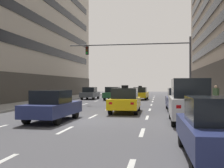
# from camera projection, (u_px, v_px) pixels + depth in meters

# --- Properties ---
(ground_plane) EXTENTS (120.00, 120.00, 0.00)m
(ground_plane) POSITION_uv_depth(u_px,v_px,m) (84.00, 121.00, 14.46)
(ground_plane) COLOR #515156
(lane_stripe_l1_s4) EXTENTS (0.16, 2.00, 0.01)m
(lane_stripe_l1_s4) POSITION_uv_depth(u_px,v_px,m) (43.00, 115.00, 16.97)
(lane_stripe_l1_s4) COLOR silver
(lane_stripe_l1_s4) RESTS_ON ground
(lane_stripe_l1_s5) EXTENTS (0.16, 2.00, 0.01)m
(lane_stripe_l1_s5) POSITION_uv_depth(u_px,v_px,m) (69.00, 108.00, 21.90)
(lane_stripe_l1_s5) COLOR silver
(lane_stripe_l1_s5) RESTS_ON ground
(lane_stripe_l1_s6) EXTENTS (0.16, 2.00, 0.01)m
(lane_stripe_l1_s6) POSITION_uv_depth(u_px,v_px,m) (85.00, 104.00, 26.83)
(lane_stripe_l1_s6) COLOR silver
(lane_stripe_l1_s6) RESTS_ON ground
(lane_stripe_l1_s7) EXTENTS (0.16, 2.00, 0.01)m
(lane_stripe_l1_s7) POSITION_uv_depth(u_px,v_px,m) (96.00, 101.00, 31.76)
(lane_stripe_l1_s7) COLOR silver
(lane_stripe_l1_s7) RESTS_ON ground
(lane_stripe_l1_s8) EXTENTS (0.16, 2.00, 0.01)m
(lane_stripe_l1_s8) POSITION_uv_depth(u_px,v_px,m) (105.00, 99.00, 36.69)
(lane_stripe_l1_s8) COLOR silver
(lane_stripe_l1_s8) RESTS_ON ground
(lane_stripe_l1_s9) EXTENTS (0.16, 2.00, 0.01)m
(lane_stripe_l1_s9) POSITION_uv_depth(u_px,v_px,m) (111.00, 97.00, 41.62)
(lane_stripe_l1_s9) COLOR silver
(lane_stripe_l1_s9) RESTS_ON ground
(lane_stripe_l1_s10) EXTENTS (0.16, 2.00, 0.01)m
(lane_stripe_l1_s10) POSITION_uv_depth(u_px,v_px,m) (116.00, 96.00, 46.55)
(lane_stripe_l1_s10) COLOR silver
(lane_stripe_l1_s10) RESTS_ON ground
(lane_stripe_l2_s3) EXTENTS (0.16, 2.00, 0.01)m
(lane_stripe_l2_s3) POSITION_uv_depth(u_px,v_px,m) (65.00, 130.00, 11.50)
(lane_stripe_l2_s3) COLOR silver
(lane_stripe_l2_s3) RESTS_ON ground
(lane_stripe_l2_s4) EXTENTS (0.16, 2.00, 0.01)m
(lane_stripe_l2_s4) POSITION_uv_depth(u_px,v_px,m) (93.00, 116.00, 16.43)
(lane_stripe_l2_s4) COLOR silver
(lane_stripe_l2_s4) RESTS_ON ground
(lane_stripe_l2_s5) EXTENTS (0.16, 2.00, 0.01)m
(lane_stripe_l2_s5) POSITION_uv_depth(u_px,v_px,m) (108.00, 109.00, 21.36)
(lane_stripe_l2_s5) COLOR silver
(lane_stripe_l2_s5) RESTS_ON ground
(lane_stripe_l2_s6) EXTENTS (0.16, 2.00, 0.01)m
(lane_stripe_l2_s6) POSITION_uv_depth(u_px,v_px,m) (118.00, 104.00, 26.29)
(lane_stripe_l2_s6) COLOR silver
(lane_stripe_l2_s6) RESTS_ON ground
(lane_stripe_l2_s7) EXTENTS (0.16, 2.00, 0.01)m
(lane_stripe_l2_s7) POSITION_uv_depth(u_px,v_px,m) (124.00, 101.00, 31.22)
(lane_stripe_l2_s7) COLOR silver
(lane_stripe_l2_s7) RESTS_ON ground
(lane_stripe_l2_s8) EXTENTS (0.16, 2.00, 0.01)m
(lane_stripe_l2_s8) POSITION_uv_depth(u_px,v_px,m) (129.00, 99.00, 36.15)
(lane_stripe_l2_s8) COLOR silver
(lane_stripe_l2_s8) RESTS_ON ground
(lane_stripe_l2_s9) EXTENTS (0.16, 2.00, 0.01)m
(lane_stripe_l2_s9) POSITION_uv_depth(u_px,v_px,m) (132.00, 97.00, 41.08)
(lane_stripe_l2_s9) COLOR silver
(lane_stripe_l2_s9) RESTS_ON ground
(lane_stripe_l2_s10) EXTENTS (0.16, 2.00, 0.01)m
(lane_stripe_l2_s10) POSITION_uv_depth(u_px,v_px,m) (135.00, 96.00, 46.02)
(lane_stripe_l2_s10) COLOR silver
(lane_stripe_l2_s10) RESTS_ON ground
(lane_stripe_l3_s3) EXTENTS (0.16, 2.00, 0.01)m
(lane_stripe_l3_s3) POSITION_uv_depth(u_px,v_px,m) (142.00, 132.00, 10.97)
(lane_stripe_l3_s3) COLOR silver
(lane_stripe_l3_s3) RESTS_ON ground
(lane_stripe_l3_s4) EXTENTS (0.16, 2.00, 0.01)m
(lane_stripe_l3_s4) POSITION_uv_depth(u_px,v_px,m) (147.00, 117.00, 15.90)
(lane_stripe_l3_s4) COLOR silver
(lane_stripe_l3_s4) RESTS_ON ground
(lane_stripe_l3_s5) EXTENTS (0.16, 2.00, 0.01)m
(lane_stripe_l3_s5) POSITION_uv_depth(u_px,v_px,m) (150.00, 110.00, 20.83)
(lane_stripe_l3_s5) COLOR silver
(lane_stripe_l3_s5) RESTS_ON ground
(lane_stripe_l3_s6) EXTENTS (0.16, 2.00, 0.01)m
(lane_stripe_l3_s6) POSITION_uv_depth(u_px,v_px,m) (151.00, 105.00, 25.76)
(lane_stripe_l3_s6) COLOR silver
(lane_stripe_l3_s6) RESTS_ON ground
(lane_stripe_l3_s7) EXTENTS (0.16, 2.00, 0.01)m
(lane_stripe_l3_s7) POSITION_uv_depth(u_px,v_px,m) (152.00, 102.00, 30.69)
(lane_stripe_l3_s7) COLOR silver
(lane_stripe_l3_s7) RESTS_ON ground
(lane_stripe_l3_s8) EXTENTS (0.16, 2.00, 0.01)m
(lane_stripe_l3_s8) POSITION_uv_depth(u_px,v_px,m) (153.00, 99.00, 35.62)
(lane_stripe_l3_s8) COLOR silver
(lane_stripe_l3_s8) RESTS_ON ground
(lane_stripe_l3_s9) EXTENTS (0.16, 2.00, 0.01)m
(lane_stripe_l3_s9) POSITION_uv_depth(u_px,v_px,m) (154.00, 97.00, 40.55)
(lane_stripe_l3_s9) COLOR silver
(lane_stripe_l3_s9) RESTS_ON ground
(lane_stripe_l3_s10) EXTENTS (0.16, 2.00, 0.01)m
(lane_stripe_l3_s10) POSITION_uv_depth(u_px,v_px,m) (154.00, 96.00, 45.48)
(lane_stripe_l3_s10) COLOR silver
(lane_stripe_l3_s10) RESTS_ON ground
(car_driving_0) EXTENTS (1.94, 4.37, 1.62)m
(car_driving_0) POSITION_uv_depth(u_px,v_px,m) (113.00, 94.00, 33.87)
(car_driving_0) COLOR black
(car_driving_0) RESTS_ON ground
(car_driving_1) EXTENTS (1.94, 4.39, 1.63)m
(car_driving_1) POSITION_uv_depth(u_px,v_px,m) (53.00, 106.00, 14.31)
(car_driving_1) COLOR black
(car_driving_1) RESTS_ON ground
(taxi_driving_2) EXTENTS (1.94, 4.51, 1.87)m
(taxi_driving_2) POSITION_uv_depth(u_px,v_px,m) (125.00, 100.00, 18.67)
(taxi_driving_2) COLOR black
(taxi_driving_2) RESTS_ON ground
(car_driving_3) EXTENTS (1.80, 4.22, 1.57)m
(car_driving_3) POSITION_uv_depth(u_px,v_px,m) (90.00, 93.00, 35.69)
(car_driving_3) COLOR black
(car_driving_3) RESTS_ON ground
(taxi_driving_4) EXTENTS (1.96, 4.28, 1.75)m
(taxi_driving_4) POSITION_uv_depth(u_px,v_px,m) (140.00, 94.00, 34.50)
(taxi_driving_4) COLOR black
(taxi_driving_4) RESTS_ON ground
(car_parked_0) EXTENTS (1.87, 4.31, 1.61)m
(car_parked_0) POSITION_uv_depth(u_px,v_px,m) (219.00, 128.00, 7.05)
(car_parked_0) COLOR black
(car_parked_0) RESTS_ON ground
(car_parked_1) EXTENTS (1.93, 4.58, 2.21)m
(car_parked_1) POSITION_uv_depth(u_px,v_px,m) (189.00, 101.00, 13.77)
(car_parked_1) COLOR black
(car_parked_1) RESTS_ON ground
(car_parked_2) EXTENTS (1.92, 4.45, 1.66)m
(car_parked_2) POSITION_uv_depth(u_px,v_px,m) (179.00, 100.00, 20.09)
(car_parked_2) COLOR black
(car_parked_2) RESTS_ON ground
(traffic_signal_0) EXTENTS (11.89, 0.35, 6.31)m
(traffic_signal_0) POSITION_uv_depth(u_px,v_px,m) (149.00, 57.00, 26.46)
(traffic_signal_0) COLOR #4C4C51
(traffic_signal_0) RESTS_ON sidewalk_right
(pedestrian_0) EXTENTS (0.47, 0.34, 1.70)m
(pedestrian_0) POSITION_uv_depth(u_px,v_px,m) (216.00, 94.00, 22.48)
(pedestrian_0) COLOR #383D59
(pedestrian_0) RESTS_ON sidewalk_right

